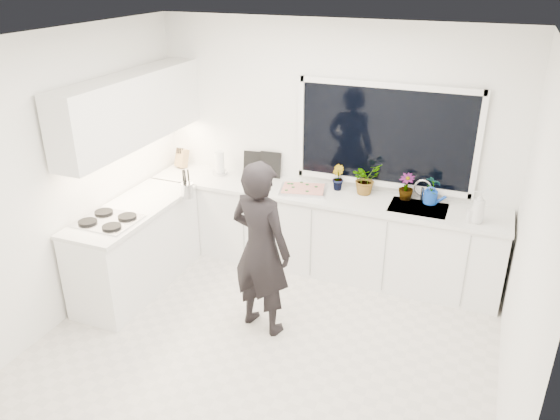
% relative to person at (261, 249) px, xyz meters
% --- Properties ---
extents(floor, '(4.00, 3.50, 0.02)m').
position_rel_person_xyz_m(floor, '(0.15, -0.17, -0.85)').
color(floor, beige).
rests_on(floor, ground).
extents(wall_back, '(4.00, 0.02, 2.70)m').
position_rel_person_xyz_m(wall_back, '(0.15, 1.59, 0.51)').
color(wall_back, white).
rests_on(wall_back, ground).
extents(wall_left, '(0.02, 3.50, 2.70)m').
position_rel_person_xyz_m(wall_left, '(-1.86, -0.17, 0.51)').
color(wall_left, white).
rests_on(wall_left, ground).
extents(wall_right, '(0.02, 3.50, 2.70)m').
position_rel_person_xyz_m(wall_right, '(2.16, -0.17, 0.51)').
color(wall_right, white).
rests_on(wall_right, ground).
extents(ceiling, '(4.00, 3.50, 0.02)m').
position_rel_person_xyz_m(ceiling, '(0.15, -0.17, 1.87)').
color(ceiling, white).
rests_on(ceiling, wall_back).
extents(window, '(1.80, 0.02, 1.00)m').
position_rel_person_xyz_m(window, '(0.75, 1.55, 0.71)').
color(window, black).
rests_on(window, wall_back).
extents(base_cabinets_back, '(3.92, 0.58, 0.88)m').
position_rel_person_xyz_m(base_cabinets_back, '(0.15, 1.28, -0.40)').
color(base_cabinets_back, white).
rests_on(base_cabinets_back, floor).
extents(base_cabinets_left, '(0.58, 1.60, 0.88)m').
position_rel_person_xyz_m(base_cabinets_left, '(-1.52, 0.18, -0.40)').
color(base_cabinets_left, white).
rests_on(base_cabinets_left, floor).
extents(countertop_back, '(3.94, 0.62, 0.04)m').
position_rel_person_xyz_m(countertop_back, '(0.15, 1.27, 0.06)').
color(countertop_back, silver).
rests_on(countertop_back, base_cabinets_back).
extents(countertop_left, '(0.62, 1.60, 0.04)m').
position_rel_person_xyz_m(countertop_left, '(-1.52, 0.18, 0.06)').
color(countertop_left, silver).
rests_on(countertop_left, base_cabinets_left).
extents(upper_cabinets, '(0.34, 2.10, 0.70)m').
position_rel_person_xyz_m(upper_cabinets, '(-1.64, 0.53, 1.01)').
color(upper_cabinets, white).
rests_on(upper_cabinets, wall_left).
extents(sink, '(0.58, 0.42, 0.14)m').
position_rel_person_xyz_m(sink, '(1.20, 1.28, 0.03)').
color(sink, silver).
rests_on(sink, countertop_back).
extents(faucet, '(0.03, 0.03, 0.22)m').
position_rel_person_xyz_m(faucet, '(1.20, 1.48, 0.19)').
color(faucet, silver).
rests_on(faucet, countertop_back).
extents(stovetop, '(0.56, 0.48, 0.03)m').
position_rel_person_xyz_m(stovetop, '(-1.54, -0.17, 0.09)').
color(stovetop, black).
rests_on(stovetop, countertop_left).
extents(person, '(0.69, 0.54, 1.69)m').
position_rel_person_xyz_m(person, '(0.00, 0.00, 0.00)').
color(person, black).
rests_on(person, floor).
extents(pizza_tray, '(0.56, 0.47, 0.03)m').
position_rel_person_xyz_m(pizza_tray, '(-0.04, 1.25, 0.09)').
color(pizza_tray, silver).
rests_on(pizza_tray, countertop_back).
extents(pizza, '(0.51, 0.42, 0.01)m').
position_rel_person_xyz_m(pizza, '(-0.04, 1.25, 0.11)').
color(pizza, red).
rests_on(pizza, pizza_tray).
extents(watering_can, '(0.17, 0.17, 0.13)m').
position_rel_person_xyz_m(watering_can, '(1.30, 1.44, 0.14)').
color(watering_can, '#123EA9').
rests_on(watering_can, countertop_back).
extents(paper_towel_roll, '(0.13, 0.13, 0.26)m').
position_rel_person_xyz_m(paper_towel_roll, '(-1.12, 1.38, 0.21)').
color(paper_towel_roll, white).
rests_on(paper_towel_roll, countertop_back).
extents(knife_block, '(0.15, 0.13, 0.22)m').
position_rel_person_xyz_m(knife_block, '(-1.66, 1.42, 0.19)').
color(knife_block, '#A5784C').
rests_on(knife_block, countertop_back).
extents(utensil_crock, '(0.15, 0.15, 0.16)m').
position_rel_person_xyz_m(utensil_crock, '(-1.12, 0.63, 0.16)').
color(utensil_crock, '#B9B9BE').
rests_on(utensil_crock, countertop_left).
extents(picture_frame_large, '(0.22, 0.05, 0.28)m').
position_rel_person_xyz_m(picture_frame_large, '(-0.76, 1.52, 0.22)').
color(picture_frame_large, black).
rests_on(picture_frame_large, countertop_back).
extents(picture_frame_small, '(0.25, 0.04, 0.30)m').
position_rel_person_xyz_m(picture_frame_small, '(-0.54, 1.52, 0.23)').
color(picture_frame_small, black).
rests_on(picture_frame_small, countertop_back).
extents(herb_plants, '(1.21, 0.41, 0.34)m').
position_rel_person_xyz_m(herb_plants, '(0.71, 1.44, 0.24)').
color(herb_plants, '#26662D').
rests_on(herb_plants, countertop_back).
extents(soap_bottles, '(0.18, 0.16, 0.32)m').
position_rel_person_xyz_m(soap_bottles, '(1.77, 1.13, 0.23)').
color(soap_bottles, '#D8BF66').
rests_on(soap_bottles, countertop_back).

